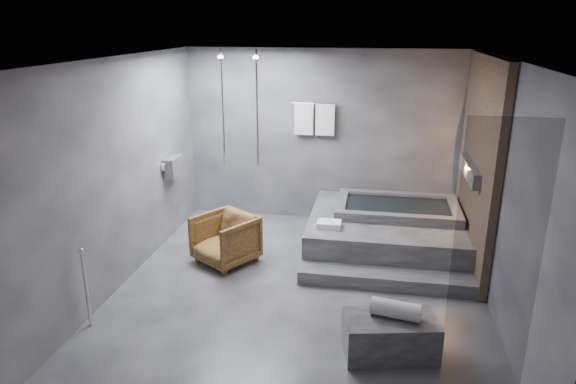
# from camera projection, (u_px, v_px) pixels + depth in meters

# --- Properties ---
(room) EXTENTS (5.00, 5.04, 2.82)m
(room) POSITION_uv_depth(u_px,v_px,m) (337.00, 151.00, 6.04)
(room) COLOR #2F2F32
(room) RESTS_ON ground
(tub_deck) EXTENTS (2.20, 2.00, 0.50)m
(tub_deck) POSITION_uv_depth(u_px,v_px,m) (386.00, 232.00, 7.53)
(tub_deck) COLOR #343437
(tub_deck) RESTS_ON ground
(tub_step) EXTENTS (2.20, 0.36, 0.18)m
(tub_step) POSITION_uv_depth(u_px,v_px,m) (385.00, 279.00, 6.48)
(tub_step) COLOR #343437
(tub_step) RESTS_ON ground
(concrete_bench) EXTENTS (0.99, 0.67, 0.41)m
(concrete_bench) POSITION_uv_depth(u_px,v_px,m) (390.00, 336.00, 5.11)
(concrete_bench) COLOR #2D2D2F
(concrete_bench) RESTS_ON ground
(driftwood_chair) EXTENTS (1.02, 1.02, 0.68)m
(driftwood_chair) POSITION_uv_depth(u_px,v_px,m) (225.00, 239.00, 7.05)
(driftwood_chair) COLOR #402710
(driftwood_chair) RESTS_ON ground
(rolled_towel) EXTENTS (0.51, 0.27, 0.18)m
(rolled_towel) POSITION_uv_depth(u_px,v_px,m) (396.00, 309.00, 5.04)
(rolled_towel) COLOR silver
(rolled_towel) RESTS_ON concrete_bench
(deck_towel) EXTENTS (0.32, 0.24, 0.09)m
(deck_towel) POSITION_uv_depth(u_px,v_px,m) (329.00, 224.00, 7.03)
(deck_towel) COLOR white
(deck_towel) RESTS_ON tub_deck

